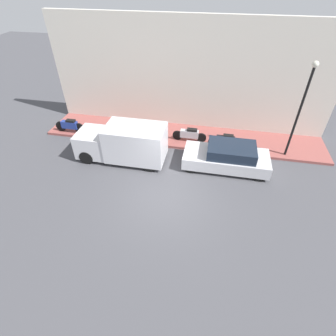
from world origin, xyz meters
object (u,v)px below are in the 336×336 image
streetlamp (302,103)px  scooter_silver (190,134)px  motorcycle_blue (70,125)px  delivery_van (123,143)px  motorcycle_red (116,129)px  motorcycle_black (225,141)px  parked_car (227,157)px

streetlamp → scooter_silver: bearing=86.0°
scooter_silver → motorcycle_blue: 7.22m
delivery_van → motorcycle_red: size_ratio=2.42×
motorcycle_red → streetlamp: 9.91m
motorcycle_red → scooter_silver: bearing=-85.9°
motorcycle_blue → motorcycle_red: motorcycle_blue is taller
scooter_silver → motorcycle_black: bearing=-100.8°
parked_car → motorcycle_red: 6.67m
delivery_van → streetlamp: (1.84, -8.47, 2.10)m
delivery_van → motorcycle_red: (1.91, 1.12, -0.41)m
parked_car → motorcycle_blue: 9.48m
motorcycle_blue → motorcycle_black: motorcycle_black is taller
motorcycle_black → motorcycle_red: bearing=89.3°
scooter_silver → motorcycle_blue: motorcycle_blue is taller
parked_car → motorcycle_red: bearing=76.1°
parked_car → motorcycle_black: parked_car is taller
parked_car → scooter_silver: parked_car is taller
scooter_silver → motorcycle_black: size_ratio=1.05×
motorcycle_black → motorcycle_red: motorcycle_black is taller
parked_car → delivery_van: delivery_van is taller
delivery_van → motorcycle_black: size_ratio=2.48×
motorcycle_red → parked_car: bearing=-103.9°
parked_car → scooter_silver: size_ratio=2.18×
parked_car → motorcycle_blue: (1.50, 9.36, -0.04)m
scooter_silver → motorcycle_black: motorcycle_black is taller
motorcycle_black → streetlamp: bearing=-89.8°
parked_car → delivery_van: size_ratio=0.92×
motorcycle_black → motorcycle_blue: bearing=90.2°
scooter_silver → parked_car: bearing=-131.6°
motorcycle_red → motorcycle_blue: bearing=92.1°
parked_car → scooter_silver: (1.91, 2.15, -0.07)m
delivery_van → scooter_silver: bearing=-55.4°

